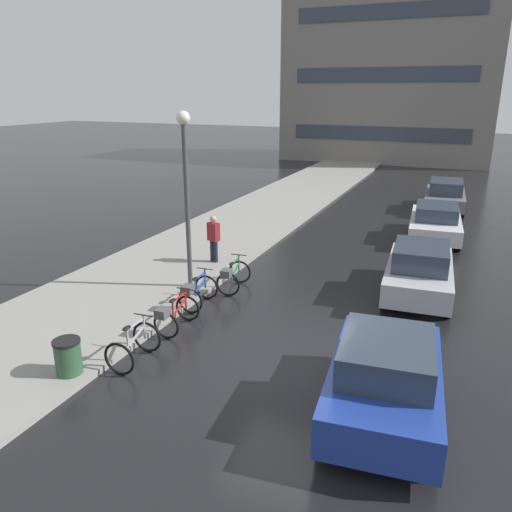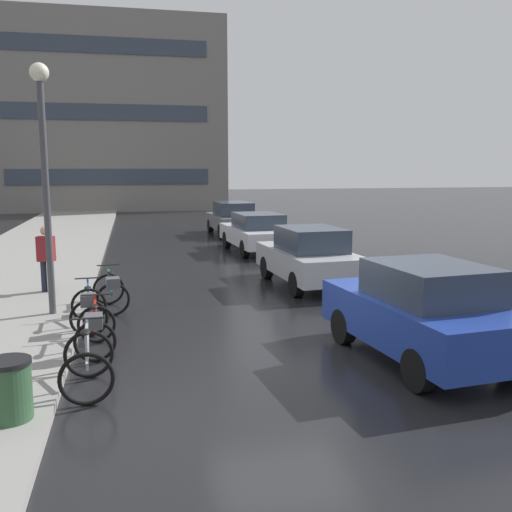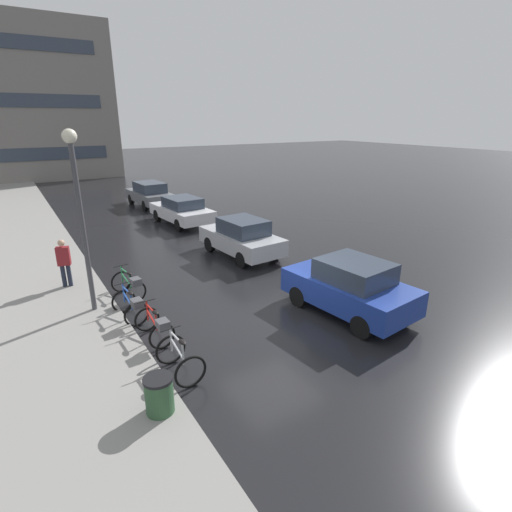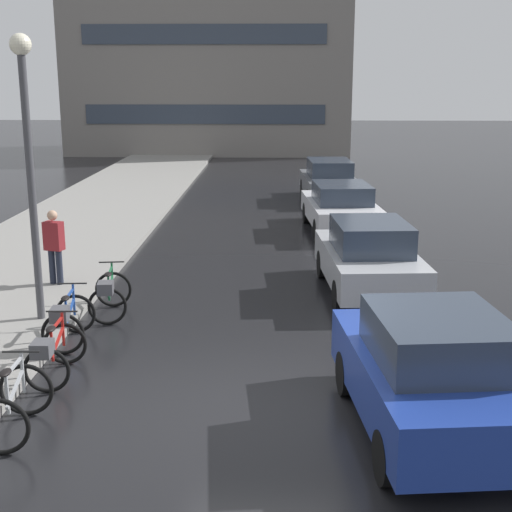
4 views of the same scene
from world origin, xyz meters
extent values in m
plane|color=black|center=(0.00, 0.00, 0.00)|extent=(140.00, 140.00, 0.00)
cube|color=gray|center=(-6.00, 10.00, 0.07)|extent=(4.80, 60.00, 0.14)
torus|color=black|center=(-3.24, -0.50, 0.38)|extent=(0.76, 0.09, 0.76)
torus|color=black|center=(-3.20, -1.56, 0.38)|extent=(0.76, 0.09, 0.76)
cube|color=#ADAFB5|center=(-3.21, -1.22, 0.64)|extent=(0.04, 0.04, 0.53)
cube|color=#ADAFB5|center=(-3.24, -0.58, 0.66)|extent=(0.04, 0.04, 0.57)
cube|color=#ADAFB5|center=(-3.23, -0.90, 0.89)|extent=(0.06, 0.64, 0.04)
cube|color=#ADAFB5|center=(-3.23, -0.93, 0.59)|extent=(0.07, 0.73, 0.26)
ellipsoid|color=black|center=(-3.21, -1.22, 0.94)|extent=(0.15, 0.27, 0.07)
cylinder|color=black|center=(-3.24, -0.58, 0.97)|extent=(0.50, 0.05, 0.03)
torus|color=black|center=(-3.23, 1.31, 0.35)|extent=(0.71, 0.08, 0.70)
torus|color=black|center=(-3.19, 0.23, 0.35)|extent=(0.71, 0.08, 0.70)
cube|color=red|center=(-3.21, 0.58, 0.59)|extent=(0.04, 0.04, 0.49)
cube|color=red|center=(-3.23, 1.23, 0.63)|extent=(0.04, 0.04, 0.56)
cube|color=red|center=(-3.22, 0.90, 0.83)|extent=(0.06, 0.65, 0.04)
cube|color=red|center=(-3.22, 0.88, 0.55)|extent=(0.06, 0.74, 0.27)
ellipsoid|color=black|center=(-3.21, 0.58, 0.87)|extent=(0.15, 0.26, 0.07)
cylinder|color=black|center=(-3.23, 1.23, 0.93)|extent=(0.50, 0.05, 0.03)
cube|color=#4C4C51|center=(-3.19, 0.11, 0.74)|extent=(0.29, 0.35, 0.22)
torus|color=black|center=(-3.47, 2.78, 0.36)|extent=(0.73, 0.11, 0.73)
torus|color=black|center=(-3.39, 1.72, 0.36)|extent=(0.73, 0.11, 0.73)
cube|color=#234CA8|center=(-3.42, 2.06, 0.61)|extent=(0.04, 0.04, 0.49)
cube|color=#234CA8|center=(-3.46, 2.70, 0.65)|extent=(0.04, 0.04, 0.57)
cube|color=#234CA8|center=(-3.44, 2.38, 0.86)|extent=(0.08, 0.63, 0.04)
cube|color=#234CA8|center=(-3.44, 2.35, 0.56)|extent=(0.09, 0.72, 0.26)
ellipsoid|color=black|center=(-3.42, 2.06, 0.88)|extent=(0.16, 0.27, 0.07)
cylinder|color=black|center=(-3.46, 2.70, 0.96)|extent=(0.50, 0.06, 0.03)
cube|color=#4C4C51|center=(-3.38, 1.60, 0.75)|extent=(0.30, 0.36, 0.22)
torus|color=black|center=(-3.12, 4.31, 0.37)|extent=(0.74, 0.15, 0.73)
torus|color=black|center=(-2.99, 3.21, 0.37)|extent=(0.74, 0.15, 0.73)
cube|color=#237042|center=(-3.04, 3.57, 0.61)|extent=(0.04, 0.04, 0.49)
cube|color=#237042|center=(-3.11, 4.23, 0.65)|extent=(0.04, 0.04, 0.57)
cube|color=#237042|center=(-3.07, 3.90, 0.86)|extent=(0.12, 0.66, 0.04)
cube|color=#237042|center=(-3.07, 3.87, 0.56)|extent=(0.13, 0.75, 0.27)
ellipsoid|color=black|center=(-3.04, 3.57, 0.89)|extent=(0.17, 0.27, 0.07)
cylinder|color=black|center=(-3.11, 4.23, 0.96)|extent=(0.50, 0.09, 0.03)
cube|color=#4C4C51|center=(-2.98, 3.10, 0.76)|extent=(0.32, 0.37, 0.22)
cube|color=navy|center=(2.20, -0.78, 0.69)|extent=(2.32, 4.04, 0.74)
cube|color=#2D3847|center=(2.21, -0.94, 1.36)|extent=(1.77, 2.08, 0.59)
cylinder|color=black|center=(1.21, 0.32, 0.32)|extent=(0.28, 0.66, 0.64)
cylinder|color=black|center=(2.94, 0.50, 0.32)|extent=(0.28, 0.66, 0.64)
cylinder|color=black|center=(1.45, -2.06, 0.32)|extent=(0.28, 0.66, 0.64)
cylinder|color=black|center=(3.18, -1.89, 0.32)|extent=(0.28, 0.66, 0.64)
cube|color=#B2B5BA|center=(2.14, 5.44, 0.65)|extent=(2.09, 4.13, 0.66)
cube|color=#2D3847|center=(2.15, 5.28, 1.29)|extent=(1.62, 2.04, 0.62)
cylinder|color=black|center=(1.25, 6.62, 0.32)|extent=(0.26, 0.65, 0.64)
cylinder|color=black|center=(2.86, 6.74, 0.32)|extent=(0.26, 0.65, 0.64)
cylinder|color=black|center=(1.43, 4.14, 0.32)|extent=(0.26, 0.65, 0.64)
cylinder|color=black|center=(3.04, 4.26, 0.32)|extent=(0.26, 0.65, 0.64)
cube|color=silver|center=(2.10, 11.85, 0.62)|extent=(2.24, 4.47, 0.60)
cube|color=#2D3847|center=(2.11, 11.67, 1.20)|extent=(1.72, 2.18, 0.55)
cylinder|color=black|center=(1.14, 13.12, 0.32)|extent=(0.27, 0.65, 0.64)
cylinder|color=black|center=(2.85, 13.25, 0.32)|extent=(0.27, 0.65, 0.64)
cylinder|color=black|center=(1.35, 10.44, 0.32)|extent=(0.27, 0.65, 0.64)
cylinder|color=black|center=(3.06, 10.57, 0.32)|extent=(0.27, 0.65, 0.64)
cube|color=slate|center=(2.12, 17.41, 0.63)|extent=(2.06, 4.27, 0.62)
cube|color=#2D3847|center=(2.13, 17.24, 1.25)|extent=(1.63, 2.36, 0.62)
cylinder|color=black|center=(1.23, 18.66, 0.32)|extent=(0.25, 0.65, 0.64)
cylinder|color=black|center=(2.88, 18.75, 0.32)|extent=(0.25, 0.65, 0.64)
cylinder|color=black|center=(1.37, 16.07, 0.32)|extent=(0.25, 0.65, 0.64)
cylinder|color=black|center=(3.01, 16.16, 0.32)|extent=(0.25, 0.65, 0.64)
cylinder|color=#1E2333|center=(-4.72, 5.48, 0.45)|extent=(0.14, 0.14, 0.90)
cylinder|color=#1E2333|center=(-4.55, 5.43, 0.45)|extent=(0.14, 0.14, 0.90)
cube|color=maroon|center=(-4.64, 5.46, 1.21)|extent=(0.45, 0.35, 0.62)
sphere|color=tan|center=(-4.64, 5.46, 1.66)|extent=(0.22, 0.22, 0.22)
cylinder|color=#424247|center=(-4.24, 3.17, 2.46)|extent=(0.14, 0.14, 4.93)
sphere|color=#F2EACC|center=(-4.24, 3.17, 5.08)|extent=(0.38, 0.38, 0.38)
cylinder|color=#2D5133|center=(-4.07, -2.11, 0.42)|extent=(0.54, 0.54, 0.84)
cylinder|color=black|center=(-4.07, -2.11, 0.87)|extent=(0.57, 0.57, 0.06)
cube|color=gray|center=(-4.00, 36.29, 6.91)|extent=(16.85, 8.00, 13.82)
cube|color=#333D4C|center=(-4.00, 32.25, 2.49)|extent=(13.82, 0.06, 1.10)
cube|color=#333D4C|center=(-4.00, 32.25, 6.91)|extent=(13.82, 0.06, 1.10)
cube|color=#333D4C|center=(-4.00, 32.25, 11.33)|extent=(13.82, 0.06, 1.10)
camera|label=1|loc=(3.17, -8.99, 5.81)|focal=35.00mm
camera|label=2|loc=(-2.52, -9.25, 3.23)|focal=40.00mm
camera|label=3|loc=(-5.88, -8.44, 5.53)|focal=28.00mm
camera|label=4|loc=(0.17, -9.41, 4.52)|focal=50.00mm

